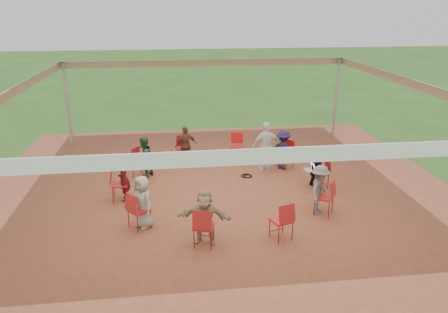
{
  "coord_description": "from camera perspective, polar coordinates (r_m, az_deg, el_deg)",
  "views": [
    {
      "loc": [
        -1.36,
        -10.89,
        4.94
      ],
      "look_at": [
        0.05,
        0.3,
        0.96
      ],
      "focal_mm": 35.0,
      "sensor_mm": 36.0,
      "label": 1
    }
  ],
  "objects": [
    {
      "name": "ground",
      "position": [
        12.04,
        -0.06,
        -4.82
      ],
      "size": [
        80.0,
        80.0,
        0.0
      ],
      "primitive_type": "plane",
      "color": "#264F18",
      "rests_on": "ground"
    },
    {
      "name": "dirt_patch",
      "position": [
        12.04,
        -0.06,
        -4.79
      ],
      "size": [
        13.0,
        13.0,
        0.0
      ],
      "primitive_type": "plane",
      "color": "brown",
      "rests_on": "ground"
    },
    {
      "name": "tent",
      "position": [
        11.28,
        -0.06,
        6.24
      ],
      "size": [
        10.33,
        10.33,
        3.0
      ],
      "color": "#B2B2B7",
      "rests_on": "ground"
    },
    {
      "name": "chair_0",
      "position": [
        12.57,
        12.45,
        -2.0
      ],
      "size": [
        0.46,
        0.44,
        0.9
      ],
      "primitive_type": null,
      "rotation": [
        0.0,
        0.0,
        1.61
      ],
      "color": "#B01B1C",
      "rests_on": "ground"
    },
    {
      "name": "chair_1",
      "position": [
        13.83,
        8.01,
        0.27
      ],
      "size": [
        0.61,
        0.6,
        0.9
      ],
      "primitive_type": null,
      "rotation": [
        0.0,
        0.0,
        2.24
      ],
      "color": "#B01B1C",
      "rests_on": "ground"
    },
    {
      "name": "chair_2",
      "position": [
        14.43,
        1.6,
        1.27
      ],
      "size": [
        0.52,
        0.54,
        0.9
      ],
      "primitive_type": null,
      "rotation": [
        0.0,
        0.0,
        2.86
      ],
      "color": "#B01B1C",
      "rests_on": "ground"
    },
    {
      "name": "chair_3",
      "position": [
        14.22,
        -5.16,
        0.92
      ],
      "size": [
        0.55,
        0.56,
        0.9
      ],
      "primitive_type": null,
      "rotation": [
        0.0,
        0.0,
        -2.79
      ],
      "color": "#B01B1C",
      "rests_on": "ground"
    },
    {
      "name": "chair_4",
      "position": [
        13.25,
        -10.78,
        -0.76
      ],
      "size": [
        0.6,
        0.59,
        0.9
      ],
      "primitive_type": null,
      "rotation": [
        0.0,
        0.0,
        -2.16
      ],
      "color": "#B01B1C",
      "rests_on": "ground"
    },
    {
      "name": "chair_5",
      "position": [
        11.77,
        -13.46,
        -3.58
      ],
      "size": [
        0.46,
        0.44,
        0.9
      ],
      "primitive_type": null,
      "rotation": [
        0.0,
        0.0,
        -1.53
      ],
      "color": "#B01B1C",
      "rests_on": "ground"
    },
    {
      "name": "chair_6",
      "position": [
        10.26,
        -11.05,
        -6.93
      ],
      "size": [
        0.61,
        0.6,
        0.9
      ],
      "primitive_type": null,
      "rotation": [
        0.0,
        0.0,
        -0.91
      ],
      "color": "#B01B1C",
      "rests_on": "ground"
    },
    {
      "name": "chair_7",
      "position": [
        9.41,
        -2.64,
        -9.14
      ],
      "size": [
        0.52,
        0.54,
        0.9
      ],
      "primitive_type": null,
      "rotation": [
        0.0,
        0.0,
        -0.28
      ],
      "color": "#B01B1C",
      "rests_on": "ground"
    },
    {
      "name": "chair_8",
      "position": [
        9.72,
        7.49,
        -8.29
      ],
      "size": [
        0.55,
        0.56,
        0.9
      ],
      "primitive_type": null,
      "rotation": [
        0.0,
        0.0,
        0.35
      ],
      "color": "#B01B1C",
      "rests_on": "ground"
    },
    {
      "name": "chair_9",
      "position": [
        11.0,
        12.93,
        -5.21
      ],
      "size": [
        0.6,
        0.59,
        0.9
      ],
      "primitive_type": null,
      "rotation": [
        0.0,
        0.0,
        0.98
      ],
      "color": "#B01B1C",
      "rests_on": "ground"
    },
    {
      "name": "person_seated_0",
      "position": [
        12.47,
        12.0,
        -1.26
      ],
      "size": [
        0.48,
        1.17,
        1.25
      ],
      "primitive_type": "imported",
      "rotation": [
        0.0,
        0.0,
        1.61
      ],
      "color": "black",
      "rests_on": "ground"
    },
    {
      "name": "person_seated_1",
      "position": [
        13.68,
        7.74,
        0.87
      ],
      "size": [
        0.81,
        0.88,
        1.25
      ],
      "primitive_type": "imported",
      "rotation": [
        0.0,
        0.0,
        2.24
      ],
      "color": "#1E173D",
      "rests_on": "ground"
    },
    {
      "name": "person_seated_2",
      "position": [
        14.06,
        -5.0,
        1.48
      ],
      "size": [
        0.82,
        0.6,
        1.25
      ],
      "primitive_type": "imported",
      "rotation": [
        0.0,
        0.0,
        -2.79
      ],
      "color": "brown",
      "rests_on": "ground"
    },
    {
      "name": "person_seated_3",
      "position": [
        13.12,
        -10.41,
        -0.1
      ],
      "size": [
        0.63,
        0.7,
        1.25
      ],
      "primitive_type": "imported",
      "rotation": [
        0.0,
        0.0,
        -2.16
      ],
      "color": "#264C36",
      "rests_on": "ground"
    },
    {
      "name": "person_seated_4",
      "position": [
        11.7,
        -12.94,
        -2.74
      ],
      "size": [
        0.32,
        0.47,
        1.25
      ],
      "primitive_type": "imported",
      "rotation": [
        0.0,
        0.0,
        -1.53
      ],
      "color": "#440E13",
      "rests_on": "ground"
    },
    {
      "name": "person_seated_5",
      "position": [
        10.24,
        -10.56,
        -5.83
      ],
      "size": [
        0.65,
        0.69,
        1.25
      ],
      "primitive_type": "imported",
      "rotation": [
        0.0,
        0.0,
        -0.91
      ],
      "color": "#A5A091",
      "rests_on": "ground"
    },
    {
      "name": "person_seated_6",
      "position": [
        9.43,
        -2.52,
        -7.83
      ],
      "size": [
        1.23,
        0.73,
        1.25
      ],
      "primitive_type": "imported",
      "rotation": [
        0.0,
        0.0,
        -0.28
      ],
      "color": "tan",
      "rests_on": "ground"
    },
    {
      "name": "person_seated_7",
      "position": [
        10.96,
        12.4,
        -4.24
      ],
      "size": [
        0.78,
        0.89,
        1.25
      ],
      "primitive_type": "imported",
      "rotation": [
        0.0,
        0.0,
        0.98
      ],
      "color": "slate",
      "rests_on": "ground"
    },
    {
      "name": "standing_person",
      "position": [
        13.49,
        5.54,
        1.34
      ],
      "size": [
        0.95,
        0.56,
        1.54
      ],
      "primitive_type": "imported",
      "rotation": [
        0.0,
        0.0,
        3.26
      ],
      "color": "silver",
      "rests_on": "ground"
    },
    {
      "name": "cable_coil",
      "position": [
        13.17,
        3.01,
        -2.55
      ],
      "size": [
        0.39,
        0.39,
        0.03
      ],
      "rotation": [
        0.0,
        0.0,
        -0.2
      ],
      "color": "black",
      "rests_on": "ground"
    },
    {
      "name": "laptop",
      "position": [
        12.42,
        11.31,
        -1.45
      ],
      "size": [
        0.28,
        0.35,
        0.23
      ],
      "rotation": [
        0.0,
        0.0,
        1.61
      ],
      "color": "#B7B7BC",
      "rests_on": "ground"
    }
  ]
}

